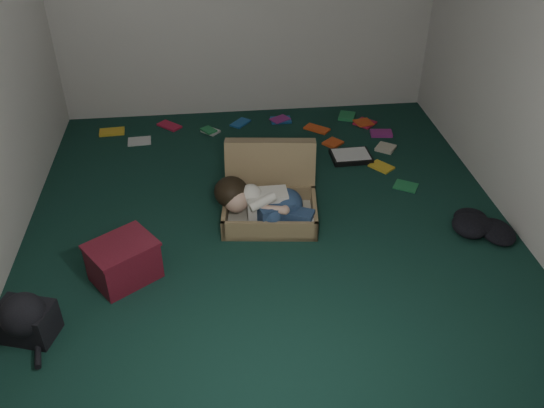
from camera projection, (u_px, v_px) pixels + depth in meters
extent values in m
plane|color=#102F27|center=(270.00, 228.00, 4.76)|extent=(4.50, 4.50, 0.00)
plane|color=silver|center=(335.00, 312.00, 2.18)|extent=(4.50, 0.00, 4.50)
plane|color=silver|center=(541.00, 68.00, 4.20)|extent=(0.00, 4.50, 4.50)
cube|color=#8D754E|center=(270.00, 212.00, 4.79)|extent=(0.84, 0.64, 0.18)
cube|color=beige|center=(270.00, 217.00, 4.82)|extent=(0.76, 0.57, 0.02)
cube|color=#8D754E|center=(270.00, 171.00, 4.98)|extent=(0.80, 0.33, 0.57)
cube|color=silver|center=(267.00, 204.00, 4.72)|extent=(0.34, 0.19, 0.24)
sphere|color=tan|center=(236.00, 200.00, 4.66)|extent=(0.21, 0.21, 0.21)
ellipsoid|color=black|center=(231.00, 192.00, 4.68)|extent=(0.28, 0.29, 0.24)
ellipsoid|color=navy|center=(287.00, 204.00, 4.73)|extent=(0.25, 0.29, 0.24)
cube|color=navy|center=(276.00, 213.00, 4.63)|extent=(0.32, 0.21, 0.15)
cube|color=navy|center=(297.00, 217.00, 4.64)|extent=(0.30, 0.23, 0.12)
sphere|color=white|center=(310.00, 217.00, 4.68)|extent=(0.12, 0.12, 0.12)
sphere|color=white|center=(310.00, 224.00, 4.62)|extent=(0.11, 0.11, 0.11)
cylinder|color=tan|center=(274.00, 210.00, 4.57)|extent=(0.21, 0.09, 0.07)
cube|color=maroon|center=(124.00, 263.00, 4.18)|extent=(0.56, 0.54, 0.29)
cube|color=maroon|center=(120.00, 246.00, 4.09)|extent=(0.59, 0.56, 0.02)
cube|color=black|center=(351.00, 157.00, 5.69)|extent=(0.39, 0.30, 0.05)
cube|color=white|center=(351.00, 154.00, 5.67)|extent=(0.35, 0.26, 0.01)
cube|color=yellow|center=(112.00, 132.00, 6.14)|extent=(0.20, 0.15, 0.02)
cube|color=#B41836|center=(169.00, 126.00, 6.26)|extent=(0.26, 0.25, 0.02)
cube|color=silver|center=(211.00, 131.00, 6.16)|extent=(0.20, 0.24, 0.02)
cube|color=#1B5395|center=(281.00, 120.00, 6.37)|extent=(0.22, 0.25, 0.02)
cube|color=#E04B1A|center=(317.00, 129.00, 6.20)|extent=(0.25, 0.24, 0.02)
cube|color=#20783F|center=(347.00, 117.00, 6.44)|extent=(0.22, 0.17, 0.02)
cube|color=#902476|center=(381.00, 134.00, 6.11)|extent=(0.25, 0.25, 0.02)
cube|color=beige|center=(386.00, 148.00, 5.85)|extent=(0.19, 0.23, 0.02)
cube|color=yellow|center=(381.00, 167.00, 5.55)|extent=(0.23, 0.25, 0.02)
cube|color=#B41836|center=(365.00, 123.00, 6.31)|extent=(0.25, 0.23, 0.02)
cube|color=silver|center=(139.00, 141.00, 5.98)|extent=(0.23, 0.19, 0.02)
cube|color=#1B5395|center=(240.00, 123.00, 6.32)|extent=(0.25, 0.25, 0.02)
cube|color=#E04B1A|center=(333.00, 143.00, 5.94)|extent=(0.17, 0.22, 0.02)
cube|color=#20783F|center=(406.00, 186.00, 5.27)|extent=(0.24, 0.25, 0.02)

